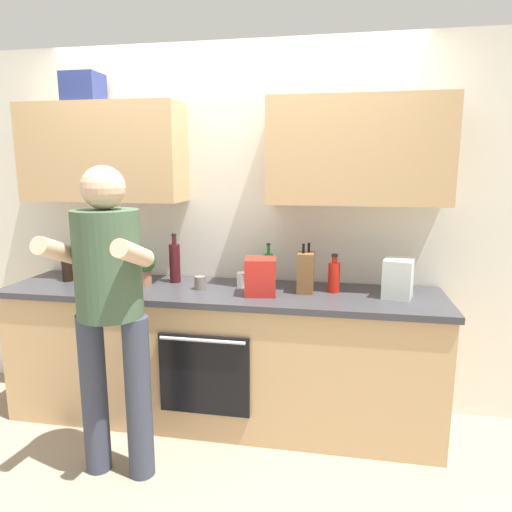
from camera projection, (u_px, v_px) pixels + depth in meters
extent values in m
plane|color=gray|center=(221.00, 417.00, 3.14)|extent=(12.00, 12.00, 0.00)
cube|color=silver|center=(232.00, 229.00, 3.25)|extent=(4.00, 0.06, 2.50)
cube|color=tan|center=(103.00, 153.00, 3.12)|extent=(1.11, 0.32, 0.65)
cube|color=tan|center=(358.00, 151.00, 2.82)|extent=(1.11, 0.32, 0.65)
cylinder|color=silver|center=(327.00, 88.00, 2.78)|extent=(0.25, 0.25, 0.10)
cube|color=navy|center=(83.00, 88.00, 3.06)|extent=(0.24, 0.20, 0.19)
cube|color=tan|center=(220.00, 358.00, 3.06)|extent=(2.80, 0.60, 0.86)
cube|color=#38383D|center=(219.00, 293.00, 2.97)|extent=(2.84, 0.64, 0.04)
cube|color=black|center=(204.00, 375.00, 2.76)|extent=(0.56, 0.02, 0.50)
cylinder|color=silver|center=(202.00, 340.00, 2.69)|extent=(0.52, 0.02, 0.02)
cylinder|color=#383D4C|center=(94.00, 394.00, 2.52)|extent=(0.14, 0.14, 0.91)
cylinder|color=#383D4C|center=(139.00, 398.00, 2.47)|extent=(0.14, 0.14, 0.91)
cylinder|color=#3F593F|center=(108.00, 264.00, 2.36)|extent=(0.34, 0.34, 0.56)
sphere|color=#D8AD8C|center=(103.00, 188.00, 2.28)|extent=(0.22, 0.22, 0.22)
cylinder|color=#D8AD8C|center=(57.00, 251.00, 2.26)|extent=(0.09, 0.31, 0.19)
cylinder|color=#D8AD8C|center=(133.00, 253.00, 2.19)|extent=(0.09, 0.31, 0.19)
cylinder|color=red|center=(334.00, 277.00, 2.90)|extent=(0.07, 0.07, 0.19)
cylinder|color=red|center=(334.00, 260.00, 2.88)|extent=(0.03, 0.03, 0.04)
cylinder|color=black|center=(335.00, 255.00, 2.87)|extent=(0.04, 0.04, 0.02)
cylinder|color=orange|center=(115.00, 280.00, 2.89)|extent=(0.05, 0.05, 0.17)
cylinder|color=orange|center=(114.00, 264.00, 2.87)|extent=(0.03, 0.03, 0.04)
cylinder|color=black|center=(114.00, 260.00, 2.86)|extent=(0.03, 0.03, 0.01)
cylinder|color=#471419|center=(175.00, 263.00, 3.14)|extent=(0.07, 0.07, 0.26)
cylinder|color=#471419|center=(174.00, 240.00, 3.11)|extent=(0.03, 0.03, 0.06)
cylinder|color=black|center=(174.00, 235.00, 3.11)|extent=(0.03, 0.03, 0.01)
cylinder|color=#198C33|center=(268.00, 270.00, 3.05)|extent=(0.06, 0.06, 0.22)
cylinder|color=#198C33|center=(268.00, 250.00, 3.03)|extent=(0.02, 0.02, 0.06)
cylinder|color=black|center=(268.00, 244.00, 3.02)|extent=(0.03, 0.03, 0.01)
cylinder|color=#8C4C14|center=(84.00, 265.00, 3.29)|extent=(0.06, 0.06, 0.18)
cylinder|color=#8C4C14|center=(83.00, 249.00, 3.27)|extent=(0.02, 0.02, 0.05)
cylinder|color=black|center=(82.00, 245.00, 3.26)|extent=(0.03, 0.03, 0.01)
cylinder|color=black|center=(67.00, 268.00, 3.18)|extent=(0.07, 0.07, 0.18)
cylinder|color=black|center=(66.00, 254.00, 3.16)|extent=(0.03, 0.03, 0.03)
cylinder|color=black|center=(65.00, 250.00, 3.16)|extent=(0.03, 0.03, 0.01)
cylinder|color=white|center=(242.00, 280.00, 3.03)|extent=(0.07, 0.07, 0.10)
cylinder|color=slate|center=(200.00, 283.00, 2.97)|extent=(0.07, 0.07, 0.09)
cylinder|color=silver|center=(98.00, 277.00, 3.09)|extent=(0.23, 0.23, 0.10)
cube|color=brown|center=(306.00, 273.00, 2.89)|extent=(0.10, 0.14, 0.25)
cylinder|color=black|center=(304.00, 248.00, 2.84)|extent=(0.02, 0.02, 0.06)
cylinder|color=black|center=(309.00, 248.00, 2.88)|extent=(0.02, 0.02, 0.06)
cylinder|color=#9E6647|center=(144.00, 277.00, 3.09)|extent=(0.10, 0.10, 0.10)
sphere|color=#2D6B28|center=(143.00, 261.00, 3.07)|extent=(0.17, 0.17, 0.17)
cube|color=red|center=(261.00, 276.00, 2.84)|extent=(0.21, 0.20, 0.23)
cube|color=silver|center=(398.00, 278.00, 2.78)|extent=(0.21, 0.23, 0.24)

